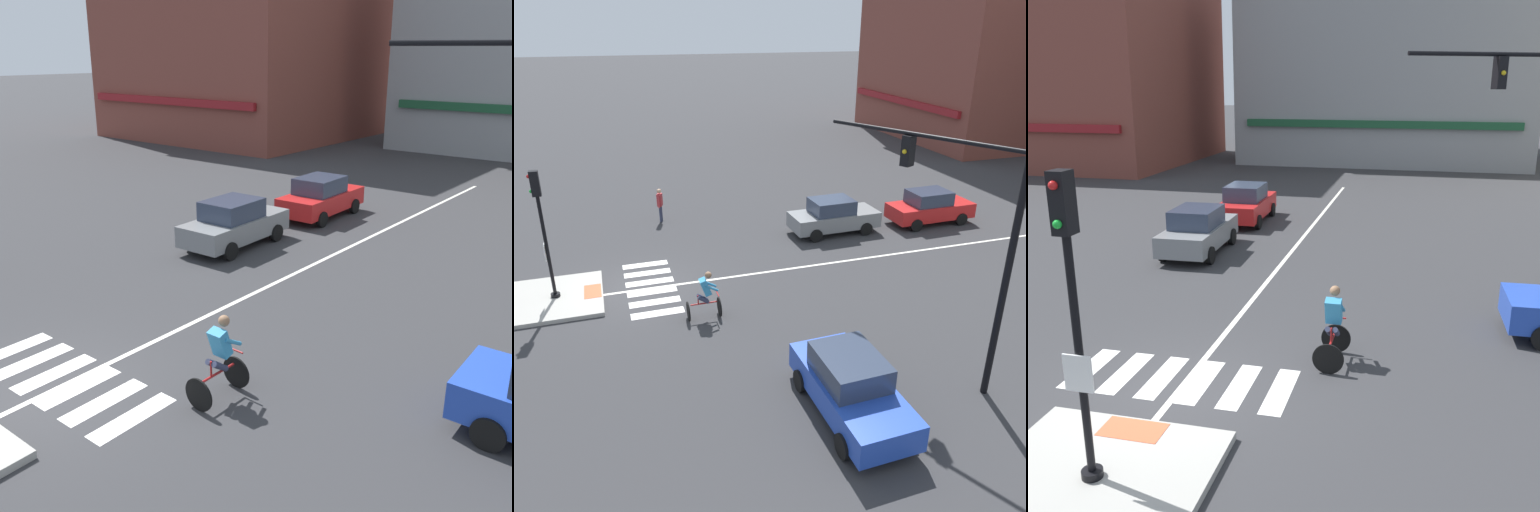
% 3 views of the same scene
% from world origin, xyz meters
% --- Properties ---
extents(ground_plane, '(300.00, 300.00, 0.00)m').
position_xyz_m(ground_plane, '(0.00, 0.00, 0.00)').
color(ground_plane, '#333335').
extents(traffic_island, '(3.44, 3.22, 0.15)m').
position_xyz_m(traffic_island, '(0.00, -2.77, 0.07)').
color(traffic_island, '#A3A099').
rests_on(traffic_island, ground).
extents(tactile_pad_front, '(1.10, 0.60, 0.01)m').
position_xyz_m(tactile_pad_front, '(0.00, -1.51, 0.15)').
color(tactile_pad_front, '#DB5B38').
rests_on(tactile_pad_front, traffic_island).
extents(signal_pole, '(0.44, 0.38, 4.57)m').
position_xyz_m(signal_pole, '(0.00, -2.78, 2.90)').
color(signal_pole, black).
rests_on(signal_pole, traffic_island).
extents(crosswalk_stripe_a, '(0.44, 1.80, 0.01)m').
position_xyz_m(crosswalk_stripe_a, '(-2.07, 0.56, 0.00)').
color(crosswalk_stripe_a, silver).
rests_on(crosswalk_stripe_a, ground).
extents(crosswalk_stripe_b, '(0.44, 1.80, 0.01)m').
position_xyz_m(crosswalk_stripe_b, '(-1.24, 0.56, 0.00)').
color(crosswalk_stripe_b, silver).
rests_on(crosswalk_stripe_b, ground).
extents(crosswalk_stripe_c, '(0.44, 1.80, 0.01)m').
position_xyz_m(crosswalk_stripe_c, '(-0.41, 0.56, 0.00)').
color(crosswalk_stripe_c, silver).
rests_on(crosswalk_stripe_c, ground).
extents(crosswalk_stripe_d, '(0.44, 1.80, 0.01)m').
position_xyz_m(crosswalk_stripe_d, '(0.41, 0.56, 0.00)').
color(crosswalk_stripe_d, silver).
rests_on(crosswalk_stripe_d, ground).
extents(crosswalk_stripe_e, '(0.44, 1.80, 0.01)m').
position_xyz_m(crosswalk_stripe_e, '(1.24, 0.56, 0.00)').
color(crosswalk_stripe_e, silver).
rests_on(crosswalk_stripe_e, ground).
extents(crosswalk_stripe_f, '(0.44, 1.80, 0.01)m').
position_xyz_m(crosswalk_stripe_f, '(2.07, 0.56, 0.00)').
color(crosswalk_stripe_f, silver).
rests_on(crosswalk_stripe_f, ground).
extents(lane_centre_line, '(0.14, 28.00, 0.01)m').
position_xyz_m(lane_centre_line, '(0.13, 10.00, 0.00)').
color(lane_centre_line, silver).
rests_on(lane_centre_line, ground).
extents(traffic_light_mast, '(5.15, 2.59, 6.73)m').
position_xyz_m(traffic_light_mast, '(8.02, 7.89, 4.46)').
color(traffic_light_mast, black).
rests_on(traffic_light_mast, ground).
extents(building_corner_right, '(17.54, 17.48, 16.63)m').
position_xyz_m(building_corner_right, '(-21.26, 32.19, 8.33)').
color(building_corner_right, brown).
rests_on(building_corner_right, ground).
extents(car_blue_cross_right, '(4.14, 1.93, 1.64)m').
position_xyz_m(car_blue_cross_right, '(8.62, 4.57, 0.81)').
color(car_blue_cross_right, '#2347B7').
rests_on(car_blue_cross_right, ground).
extents(car_grey_westbound_far, '(1.94, 4.15, 1.64)m').
position_xyz_m(car_grey_westbound_far, '(-3.05, 9.36, 0.81)').
color(car_grey_westbound_far, slate).
rests_on(car_grey_westbound_far, ground).
extents(car_red_westbound_distant, '(1.92, 4.14, 1.64)m').
position_xyz_m(car_red_westbound_distant, '(-2.80, 14.38, 0.81)').
color(car_red_westbound_distant, red).
rests_on(car_red_westbound_distant, ground).
extents(cyclist, '(0.67, 1.10, 1.68)m').
position_xyz_m(cyclist, '(2.86, 2.08, 0.87)').
color(cyclist, black).
rests_on(cyclist, ground).
extents(pedestrian_at_curb_left, '(0.53, 0.32, 1.67)m').
position_xyz_m(pedestrian_at_curb_left, '(-7.06, 1.88, 0.98)').
color(pedestrian_at_curb_left, '#2D334C').
rests_on(pedestrian_at_curb_left, ground).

